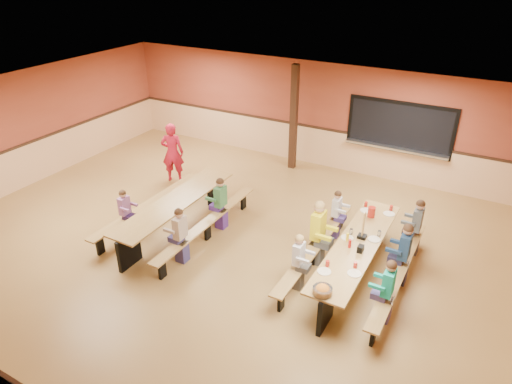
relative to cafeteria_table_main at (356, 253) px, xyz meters
The scene contains 23 objects.
ground 3.09m from the cafeteria_table_main, behind, with size 12.00×12.00×0.00m, color olive.
room_envelope 3.05m from the cafeteria_table_main, behind, with size 12.04×10.04×3.02m.
kitchen_pass_through 4.72m from the cafeteria_table_main, 95.29° to the left, with size 2.78×0.28×1.38m.
structural_post 5.26m from the cafeteria_table_main, 128.59° to the left, with size 0.18×0.18×3.00m, color black.
cafeteria_table_main is the anchor object (origin of this frame).
cafeteria_table_second 4.07m from the cafeteria_table_main, behind, with size 1.91×3.70×0.74m.
seated_child_white_left 1.19m from the cafeteria_table_main, 133.82° to the right, with size 0.34×0.28×1.15m, color silver, non-canonical shape.
seated_adult_yellow 0.84m from the cafeteria_table_main, behind, with size 0.45×0.37×1.38m, color yellow, non-canonical shape.
seated_child_grey_left 1.40m from the cafeteria_table_main, 126.11° to the left, with size 0.33×0.27×1.12m, color silver, non-canonical shape.
seated_child_teal_right 1.24m from the cafeteria_table_main, 48.26° to the right, with size 0.37×0.30×1.21m, color #15AC93, non-canonical shape.
seated_child_navy_right 0.87m from the cafeteria_table_main, 16.03° to the left, with size 0.40×0.33×1.27m, color navy, non-canonical shape.
seated_child_char_right 1.58m from the cafeteria_table_main, 58.54° to the left, with size 0.38×0.31×1.23m, color #52595C, non-canonical shape.
seated_child_purple_sec 4.99m from the cafeteria_table_main, 167.87° to the right, with size 0.32×0.26×1.11m, color #995E9C, non-canonical shape.
seated_child_green_sec 3.24m from the cafeteria_table_main, behind, with size 0.38×0.31×1.23m, color #3A7645, non-canonical shape.
seated_child_tan_sec 3.46m from the cafeteria_table_main, 159.10° to the right, with size 0.37×0.30×1.21m, color #B7A391, non-canonical shape.
standing_woman 5.95m from the cafeteria_table_main, 163.63° to the left, with size 0.60×0.40×1.65m, color #AE132A.
punch_pitcher 1.17m from the cafeteria_table_main, 93.57° to the left, with size 0.16×0.16×0.22m, color #B52318.
chip_bowl 1.68m from the cafeteria_table_main, 91.82° to the right, with size 0.32×0.32×0.15m, color orange, non-canonical shape.
napkin_dispenser 0.37m from the cafeteria_table_main, 60.51° to the right, with size 0.10×0.14×0.13m, color black.
condiment_mustard 0.36m from the cafeteria_table_main, behind, with size 0.06×0.06×0.17m, color yellow.
condiment_ketchup 0.36m from the cafeteria_table_main, 117.62° to the right, with size 0.06×0.06×0.17m, color #B2140F.
table_paddle 0.43m from the cafeteria_table_main, 88.20° to the left, with size 0.16×0.16×0.56m.
place_settings 0.27m from the cafeteria_table_main, 90.00° to the left, with size 0.65×3.30×0.11m, color beige, non-canonical shape.
Camera 1 is at (4.82, -6.83, 5.62)m, focal length 32.00 mm.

